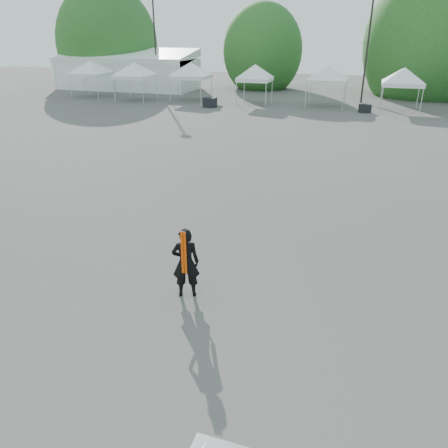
% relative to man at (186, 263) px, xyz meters
% --- Properties ---
extents(ground, '(120.00, 120.00, 0.00)m').
position_rel_man_xyz_m(ground, '(0.28, 2.02, -0.88)').
color(ground, '#474442').
rests_on(ground, ground).
extents(marquee, '(15.00, 6.25, 4.23)m').
position_rel_man_xyz_m(marquee, '(-21.72, 37.02, 1.09)').
color(marquee, white).
rests_on(marquee, ground).
extents(light_pole_west, '(0.60, 0.25, 10.30)m').
position_rel_man_xyz_m(light_pole_west, '(-17.72, 36.02, 4.89)').
color(light_pole_west, black).
rests_on(light_pole_west, ground).
extents(light_pole_east, '(0.60, 0.25, 9.80)m').
position_rel_man_xyz_m(light_pole_east, '(3.28, 34.02, 4.63)').
color(light_pole_east, black).
rests_on(light_pole_east, ground).
extents(tree_far_w, '(4.80, 4.80, 7.30)m').
position_rel_man_xyz_m(tree_far_w, '(-25.72, 40.02, 3.66)').
color(tree_far_w, '#382314').
rests_on(tree_far_w, ground).
extents(tree_mid_w, '(4.16, 4.16, 6.33)m').
position_rel_man_xyz_m(tree_mid_w, '(-7.72, 42.02, 3.05)').
color(tree_mid_w, '#382314').
rests_on(tree_mid_w, ground).
extents(tree_mid_e, '(5.12, 5.12, 7.79)m').
position_rel_man_xyz_m(tree_mid_e, '(9.28, 41.02, 3.96)').
color(tree_mid_e, '#382314').
rests_on(tree_mid_e, ground).
extents(tent_a, '(4.47, 4.47, 3.88)m').
position_rel_man_xyz_m(tent_a, '(-21.94, 30.28, 2.18)').
color(tent_a, silver).
rests_on(tent_a, ground).
extents(tent_b, '(4.31, 4.31, 3.88)m').
position_rel_man_xyz_m(tent_b, '(-16.71, 29.25, 2.18)').
color(tent_b, silver).
rests_on(tent_b, ground).
extents(tent_c, '(4.46, 4.46, 3.88)m').
position_rel_man_xyz_m(tent_c, '(-11.81, 30.71, 2.18)').
color(tent_c, silver).
rests_on(tent_c, ground).
extents(tent_d, '(3.90, 3.90, 3.88)m').
position_rel_man_xyz_m(tent_d, '(-5.66, 30.12, 2.18)').
color(tent_d, silver).
rests_on(tent_d, ground).
extents(tent_e, '(4.58, 4.58, 3.88)m').
position_rel_man_xyz_m(tent_e, '(0.41, 30.80, 2.18)').
color(tent_e, silver).
rests_on(tent_e, ground).
extents(tent_f, '(4.33, 4.33, 3.88)m').
position_rel_man_xyz_m(tent_f, '(6.27, 30.05, 2.18)').
color(tent_f, silver).
rests_on(tent_f, ground).
extents(man, '(0.75, 0.62, 1.76)m').
position_rel_man_xyz_m(man, '(0.00, 0.00, 0.00)').
color(man, black).
rests_on(man, ground).
extents(crate_west, '(1.04, 0.82, 0.80)m').
position_rel_man_xyz_m(crate_west, '(-8.84, 27.40, -0.48)').
color(crate_west, black).
rests_on(crate_west, ground).
extents(crate_mid, '(1.00, 0.91, 0.64)m').
position_rel_man_xyz_m(crate_mid, '(3.68, 28.49, -0.56)').
color(crate_mid, black).
rests_on(crate_mid, ground).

